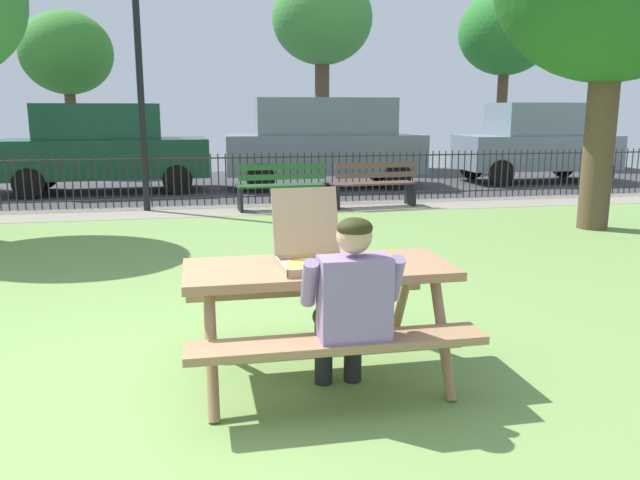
# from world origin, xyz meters

# --- Properties ---
(ground) EXTENTS (28.00, 12.18, 0.02)m
(ground) POSITION_xyz_m (0.00, 2.09, -0.01)
(ground) COLOR #73994E
(cobblestone_walkway) EXTENTS (28.00, 1.40, 0.01)m
(cobblestone_walkway) POSITION_xyz_m (0.00, 7.48, -0.00)
(cobblestone_walkway) COLOR gray
(street_asphalt) EXTENTS (28.00, 6.85, 0.01)m
(street_asphalt) POSITION_xyz_m (0.00, 11.61, -0.01)
(street_asphalt) COLOR #38383D
(picnic_table_foreground) EXTENTS (1.81, 1.49, 0.79)m
(picnic_table_foreground) POSITION_xyz_m (1.13, 0.03, 0.60)
(picnic_table_foreground) COLOR #A07753
(picnic_table_foreground) RESTS_ON ground
(pizza_box_open) EXTENTS (0.49, 0.56, 0.50)m
(pizza_box_open) POSITION_xyz_m (1.08, 0.03, 0.86)
(pizza_box_open) COLOR tan
(pizza_box_open) RESTS_ON picnic_table_foreground
(pizza_slice_on_table) EXTENTS (0.26, 0.22, 0.02)m
(pizza_slice_on_table) POSITION_xyz_m (1.47, 0.14, 0.78)
(pizza_slice_on_table) COLOR #F9D65E
(pizza_slice_on_table) RESTS_ON picnic_table_foreground
(adult_at_table) EXTENTS (0.61, 0.59, 1.19)m
(adult_at_table) POSITION_xyz_m (1.23, -0.47, 0.66)
(adult_at_table) COLOR black
(adult_at_table) RESTS_ON ground
(iron_fence_streetside) EXTENTS (19.88, 0.03, 0.99)m
(iron_fence_streetside) POSITION_xyz_m (-0.00, 8.18, 0.50)
(iron_fence_streetside) COLOR #2D2823
(iron_fence_streetside) RESTS_ON ground
(park_bench_center) EXTENTS (1.62, 0.56, 0.85)m
(park_bench_center) POSITION_xyz_m (1.87, 7.35, 0.42)
(park_bench_center) COLOR #275F29
(park_bench_center) RESTS_ON ground
(park_bench_right) EXTENTS (1.63, 0.60, 0.85)m
(park_bench_right) POSITION_xyz_m (3.63, 7.35, 0.42)
(park_bench_right) COLOR brown
(park_bench_right) RESTS_ON ground
(lamp_post_walkway) EXTENTS (0.28, 0.28, 4.17)m
(lamp_post_walkway) POSITION_xyz_m (-0.55, 7.73, 2.54)
(lamp_post_walkway) COLOR black
(lamp_post_walkway) RESTS_ON ground
(parked_car_left) EXTENTS (4.49, 2.09, 1.94)m
(parked_car_left) POSITION_xyz_m (-1.62, 10.71, 1.01)
(parked_car_left) COLOR #17462E
(parked_car_left) RESTS_ON ground
(parked_car_center) EXTENTS (4.68, 2.12, 2.08)m
(parked_car_center) POSITION_xyz_m (3.36, 10.72, 1.10)
(parked_car_center) COLOR slate
(parked_car_center) RESTS_ON ground
(parked_car_right) EXTENTS (3.93, 1.89, 1.98)m
(parked_car_right) POSITION_xyz_m (8.87, 10.72, 1.01)
(parked_car_right) COLOR slate
(parked_car_right) RESTS_ON ground
(far_tree_midleft) EXTENTS (2.59, 2.59, 4.58)m
(far_tree_midleft) POSITION_xyz_m (-3.14, 15.67, 3.38)
(far_tree_midleft) COLOR brown
(far_tree_midleft) RESTS_ON ground
(far_tree_center) EXTENTS (3.06, 3.06, 5.92)m
(far_tree_center) POSITION_xyz_m (4.31, 15.67, 4.47)
(far_tree_center) COLOR brown
(far_tree_center) RESTS_ON ground
(far_tree_midright) EXTENTS (3.04, 3.04, 5.66)m
(far_tree_midright) POSITION_xyz_m (10.39, 15.67, 4.25)
(far_tree_midright) COLOR brown
(far_tree_midright) RESTS_ON ground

